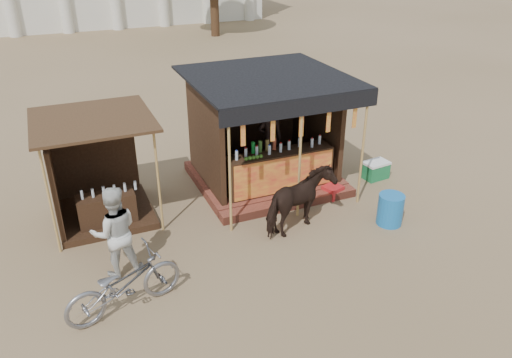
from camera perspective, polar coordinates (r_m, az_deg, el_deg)
The scene contains 9 objects.
ground at distance 9.85m, azimuth 3.68°, elevation -9.63°, with size 120.00×120.00×0.00m, color #846B4C.
main_stall at distance 12.37m, azimuth 1.15°, elevation 3.92°, with size 3.60×3.61×2.78m.
secondary_stall at distance 11.43m, azimuth -18.12°, elevation -0.50°, with size 2.40×2.40×2.38m.
cow at distance 10.51m, azimuth 5.03°, elevation -2.65°, with size 0.75×1.64×1.38m, color black.
motorbike at distance 8.76m, azimuth -14.88°, elevation -11.55°, with size 0.71×2.05×1.07m, color gray.
bystander at distance 9.45m, azimuth -15.81°, elevation -5.87°, with size 0.88×0.68×1.80m, color beige.
blue_barrel at distance 11.26m, azimuth 15.10°, elevation -3.38°, with size 0.56×0.56×0.70m, color #1765AD.
red_crate at distance 12.17m, azimuth 8.74°, elevation -1.41°, with size 0.41×0.39×0.29m, color #AE1D1F.
cooler at distance 13.26m, azimuth 13.51°, elevation 1.03°, with size 0.69×0.51×0.46m.
Camera 1 is at (-3.65, -7.03, 5.86)m, focal length 35.00 mm.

